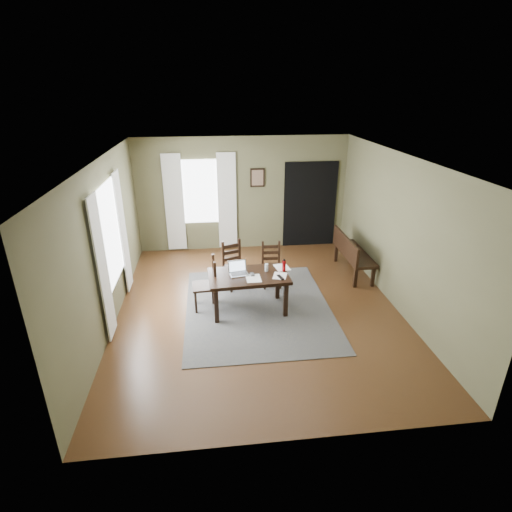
{
  "coord_description": "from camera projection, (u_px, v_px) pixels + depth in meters",
  "views": [
    {
      "loc": [
        -0.78,
        -6.3,
        3.76
      ],
      "look_at": [
        0.0,
        0.3,
        0.9
      ],
      "focal_mm": 28.0,
      "sensor_mm": 36.0,
      "label": 1
    }
  ],
  "objects": [
    {
      "name": "room_shell",
      "position": [
        258.0,
        213.0,
        6.6
      ],
      "size": [
        5.02,
        6.02,
        2.71
      ],
      "color": "brown",
      "rests_on": "ground"
    },
    {
      "name": "paper_d",
      "position": [
        282.0,
        267.0,
        7.24
      ],
      "size": [
        0.29,
        0.35,
        0.0
      ],
      "primitive_type": "cube",
      "rotation": [
        0.0,
        0.0,
        0.16
      ],
      "color": "white",
      "rests_on": "dining_table"
    },
    {
      "name": "bench",
      "position": [
        351.0,
        251.0,
        8.46
      ],
      "size": [
        0.48,
        1.5,
        0.85
      ],
      "rotation": [
        0.0,
        0.0,
        1.57
      ],
      "color": "black",
      "rests_on": "ground"
    },
    {
      "name": "tv_remote",
      "position": [
        281.0,
        277.0,
        6.85
      ],
      "size": [
        0.1,
        0.2,
        0.02
      ],
      "primitive_type": "cube",
      "rotation": [
        0.0,
        0.0,
        0.28
      ],
      "color": "black",
      "rests_on": "dining_table"
    },
    {
      "name": "chair_end",
      "position": [
        207.0,
        284.0,
        7.13
      ],
      "size": [
        0.45,
        0.45,
        0.96
      ],
      "rotation": [
        0.0,
        0.0,
        -1.51
      ],
      "color": "black",
      "rests_on": "rug"
    },
    {
      "name": "window_left",
      "position": [
        110.0,
        235.0,
        6.66
      ],
      "size": [
        0.01,
        1.3,
        1.7
      ],
      "color": "white",
      "rests_on": "ground"
    },
    {
      "name": "curtain_back_left",
      "position": [
        174.0,
        203.0,
        9.35
      ],
      "size": [
        0.44,
        0.03,
        2.3
      ],
      "color": "silver",
      "rests_on": "ground"
    },
    {
      "name": "laptop",
      "position": [
        238.0,
        270.0,
        6.99
      ],
      "size": [
        0.36,
        0.31,
        0.22
      ],
      "rotation": [
        0.0,
        0.0,
        0.17
      ],
      "color": "#B7B7BC",
      "rests_on": "dining_table"
    },
    {
      "name": "paper_b",
      "position": [
        280.0,
        276.0,
        6.92
      ],
      "size": [
        0.3,
        0.35,
        0.0
      ],
      "primitive_type": "cube",
      "rotation": [
        0.0,
        0.0,
        -0.31
      ],
      "color": "white",
      "rests_on": "dining_table"
    },
    {
      "name": "curtain_left_far",
      "position": [
        123.0,
        232.0,
        7.51
      ],
      "size": [
        0.03,
        0.48,
        2.3
      ],
      "color": "silver",
      "rests_on": "ground"
    },
    {
      "name": "computer_mouse",
      "position": [
        252.0,
        274.0,
        6.94
      ],
      "size": [
        0.08,
        0.11,
        0.04
      ],
      "primitive_type": "cube",
      "rotation": [
        0.0,
        0.0,
        0.16
      ],
      "color": "#3F3F42",
      "rests_on": "dining_table"
    },
    {
      "name": "curtain_back_right",
      "position": [
        227.0,
        202.0,
        9.48
      ],
      "size": [
        0.44,
        0.03,
        2.3
      ],
      "color": "silver",
      "rests_on": "ground"
    },
    {
      "name": "rug",
      "position": [
        258.0,
        307.0,
        7.31
      ],
      "size": [
        2.6,
        3.2,
        0.01
      ],
      "color": "#434343",
      "rests_on": "ground"
    },
    {
      "name": "water_bottle",
      "position": [
        284.0,
        265.0,
        7.07
      ],
      "size": [
        0.08,
        0.08,
        0.23
      ],
      "rotation": [
        0.0,
        0.0,
        -0.21
      ],
      "color": "#A20C12",
      "rests_on": "dining_table"
    },
    {
      "name": "chair_back_left",
      "position": [
        234.0,
        265.0,
        7.9
      ],
      "size": [
        0.52,
        0.52,
        0.94
      ],
      "rotation": [
        0.0,
        0.0,
        0.34
      ],
      "color": "black",
      "rests_on": "rug"
    },
    {
      "name": "curtain_left_near",
      "position": [
        103.0,
        269.0,
        6.01
      ],
      "size": [
        0.03,
        0.48,
        2.3
      ],
      "color": "silver",
      "rests_on": "ground"
    },
    {
      "name": "window_back",
      "position": [
        200.0,
        192.0,
        9.34
      ],
      "size": [
        1.0,
        0.01,
        1.5
      ],
      "color": "white",
      "rests_on": "ground"
    },
    {
      "name": "framed_picture",
      "position": [
        257.0,
        178.0,
        9.37
      ],
      "size": [
        0.34,
        0.03,
        0.44
      ],
      "color": "black",
      "rests_on": "ground"
    },
    {
      "name": "doorway_back",
      "position": [
        310.0,
        205.0,
        9.79
      ],
      "size": [
        1.3,
        0.03,
        2.1
      ],
      "color": "black",
      "rests_on": "ground"
    },
    {
      "name": "chair_back_right",
      "position": [
        271.0,
        265.0,
        7.98
      ],
      "size": [
        0.4,
        0.4,
        0.89
      ],
      "rotation": [
        0.0,
        0.0,
        -0.02
      ],
      "color": "black",
      "rests_on": "rug"
    },
    {
      "name": "paper_e",
      "position": [
        253.0,
        278.0,
        6.83
      ],
      "size": [
        0.25,
        0.33,
        0.0
      ],
      "primitive_type": "cube",
      "rotation": [
        0.0,
        0.0,
        0.02
      ],
      "color": "white",
      "rests_on": "dining_table"
    },
    {
      "name": "drinking_glass",
      "position": [
        267.0,
        267.0,
        7.08
      ],
      "size": [
        0.07,
        0.07,
        0.14
      ],
      "primitive_type": "cylinder",
      "rotation": [
        0.0,
        0.0,
        -0.04
      ],
      "color": "silver",
      "rests_on": "dining_table"
    },
    {
      "name": "dining_table",
      "position": [
        248.0,
        279.0,
        7.0
      ],
      "size": [
        1.43,
        0.9,
        0.69
      ],
      "rotation": [
        0.0,
        0.0,
        0.05
      ],
      "color": "black",
      "rests_on": "rug"
    },
    {
      "name": "ground",
      "position": [
        258.0,
        308.0,
        7.32
      ],
      "size": [
        5.0,
        6.0,
        0.01
      ],
      "color": "#492C16"
    }
  ]
}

